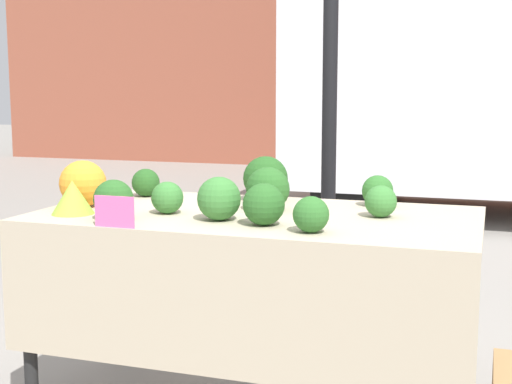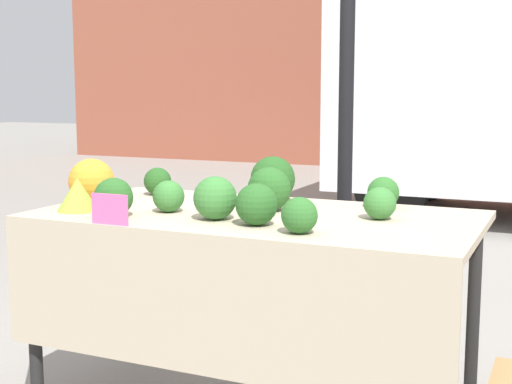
{
  "view_description": "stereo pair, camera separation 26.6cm",
  "coord_description": "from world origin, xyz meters",
  "views": [
    {
      "loc": [
        0.83,
        -2.5,
        1.27
      ],
      "look_at": [
        0.0,
        0.0,
        0.89
      ],
      "focal_mm": 50.0,
      "sensor_mm": 36.0,
      "label": 1
    },
    {
      "loc": [
        1.08,
        -2.4,
        1.27
      ],
      "look_at": [
        0.0,
        0.0,
        0.89
      ],
      "focal_mm": 50.0,
      "sensor_mm": 36.0,
      "label": 2
    }
  ],
  "objects": [
    {
      "name": "broccoli_head_1",
      "position": [
        -0.06,
        0.3,
        0.91
      ],
      "size": [
        0.19,
        0.19,
        0.19
      ],
      "color": "#23511E",
      "rests_on": "market_table"
    },
    {
      "name": "orange_cauliflower",
      "position": [
        -0.69,
        -0.07,
        0.91
      ],
      "size": [
        0.18,
        0.18,
        0.18
      ],
      "color": "orange",
      "rests_on": "market_table"
    },
    {
      "name": "broccoli_head_7",
      "position": [
        -0.31,
        -0.12,
        0.87
      ],
      "size": [
        0.12,
        0.12,
        0.12
      ],
      "color": "#387533",
      "rests_on": "market_table"
    },
    {
      "name": "tent_pole",
      "position": [
        0.09,
        0.81,
        1.2
      ],
      "size": [
        0.07,
        0.07,
        2.4
      ],
      "color": "black",
      "rests_on": "ground_plane"
    },
    {
      "name": "market_table",
      "position": [
        0.0,
        -0.06,
        0.71
      ],
      "size": [
        1.63,
        0.86,
        0.81
      ],
      "color": "tan",
      "rests_on": "ground_plane"
    },
    {
      "name": "broccoli_head_2",
      "position": [
        0.46,
        0.06,
        0.87
      ],
      "size": [
        0.12,
        0.12,
        0.12
      ],
      "color": "#387533",
      "rests_on": "market_table"
    },
    {
      "name": "broccoli_head_6",
      "position": [
        0.29,
        -0.29,
        0.87
      ],
      "size": [
        0.12,
        0.12,
        0.12
      ],
      "color": "#2D6628",
      "rests_on": "market_table"
    },
    {
      "name": "broccoli_head_4",
      "position": [
        -0.08,
        -0.18,
        0.89
      ],
      "size": [
        0.16,
        0.16,
        0.16
      ],
      "color": "#387533",
      "rests_on": "market_table"
    },
    {
      "name": "broccoli_head_5",
      "position": [
        -0.44,
        -0.28,
        0.89
      ],
      "size": [
        0.14,
        0.14,
        0.14
      ],
      "color": "#285B23",
      "rests_on": "market_table"
    },
    {
      "name": "broccoli_head_3",
      "position": [
        -0.59,
        0.25,
        0.87
      ],
      "size": [
        0.12,
        0.12,
        0.12
      ],
      "color": "#23511E",
      "rests_on": "market_table"
    },
    {
      "name": "price_sign",
      "position": [
        -0.36,
        -0.42,
        0.87
      ],
      "size": [
        0.15,
        0.01,
        0.11
      ],
      "color": "#F45B9E",
      "rests_on": "market_table"
    },
    {
      "name": "building_facade",
      "position": [
        0.0,
        9.37,
        2.45
      ],
      "size": [
        16.0,
        0.6,
        4.89
      ],
      "color": "brown",
      "rests_on": "ground_plane"
    },
    {
      "name": "romanesco_head",
      "position": [
        -0.64,
        -0.23,
        0.88
      ],
      "size": [
        0.16,
        0.16,
        0.13
      ],
      "color": "#93B238",
      "rests_on": "market_table"
    },
    {
      "name": "broccoli_head_0",
      "position": [
        0.03,
        0.07,
        0.9
      ],
      "size": [
        0.17,
        0.17,
        0.17
      ],
      "color": "#285B23",
      "rests_on": "market_table"
    },
    {
      "name": "broccoli_head_9",
      "position": [
        0.41,
        0.3,
        0.88
      ],
      "size": [
        0.12,
        0.12,
        0.12
      ],
      "color": "#2D6628",
      "rests_on": "market_table"
    },
    {
      "name": "broccoli_head_8",
      "position": [
        0.1,
        -0.22,
        0.89
      ],
      "size": [
        0.14,
        0.14,
        0.14
      ],
      "color": "#285B23",
      "rests_on": "market_table"
    }
  ]
}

